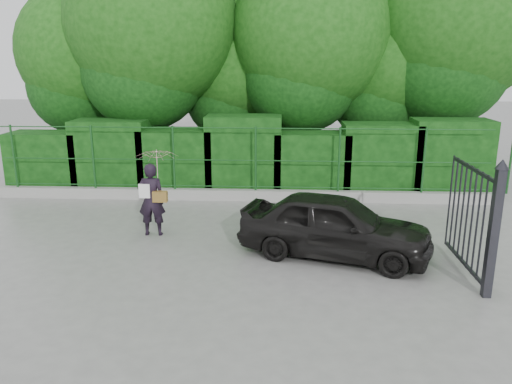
{
  "coord_description": "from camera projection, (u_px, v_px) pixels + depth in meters",
  "views": [
    {
      "loc": [
        1.15,
        -9.07,
        3.87
      ],
      "look_at": [
        0.58,
        1.3,
        1.1
      ],
      "focal_mm": 35.0,
      "sensor_mm": 36.0,
      "label": 1
    }
  ],
  "objects": [
    {
      "name": "hedge",
      "position": [
        250.0,
        158.0,
        14.84
      ],
      "size": [
        14.2,
        1.2,
        2.29
      ],
      "color": "black",
      "rests_on": "ground"
    },
    {
      "name": "car",
      "position": [
        335.0,
        225.0,
        9.99
      ],
      "size": [
        4.09,
        2.59,
        1.3
      ],
      "primitive_type": "imported",
      "rotation": [
        0.0,
        0.0,
        1.27
      ],
      "color": "black",
      "rests_on": "ground"
    },
    {
      "name": "gate",
      "position": [
        483.0,
        221.0,
        8.56
      ],
      "size": [
        0.22,
        2.33,
        2.36
      ],
      "color": "black",
      "rests_on": "ground"
    },
    {
      "name": "ground",
      "position": [
        223.0,
        262.0,
        9.81
      ],
      "size": [
        80.0,
        80.0,
        0.0
      ],
      "primitive_type": "plane",
      "color": "gray"
    },
    {
      "name": "kerb",
      "position": [
        242.0,
        195.0,
        14.11
      ],
      "size": [
        14.0,
        0.25,
        0.3
      ],
      "primitive_type": "cube",
      "color": "#9E9E99",
      "rests_on": "ground"
    },
    {
      "name": "woman",
      "position": [
        155.0,
        179.0,
        11.07
      ],
      "size": [
        0.94,
        0.96,
        1.96
      ],
      "color": "black",
      "rests_on": "ground"
    },
    {
      "name": "fence",
      "position": [
        249.0,
        159.0,
        13.83
      ],
      "size": [
        14.13,
        0.06,
        1.8
      ],
      "color": "#16481A",
      "rests_on": "kerb"
    },
    {
      "name": "trees",
      "position": [
        284.0,
        35.0,
        16.02
      ],
      "size": [
        17.1,
        6.15,
        8.08
      ],
      "color": "black",
      "rests_on": "ground"
    }
  ]
}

